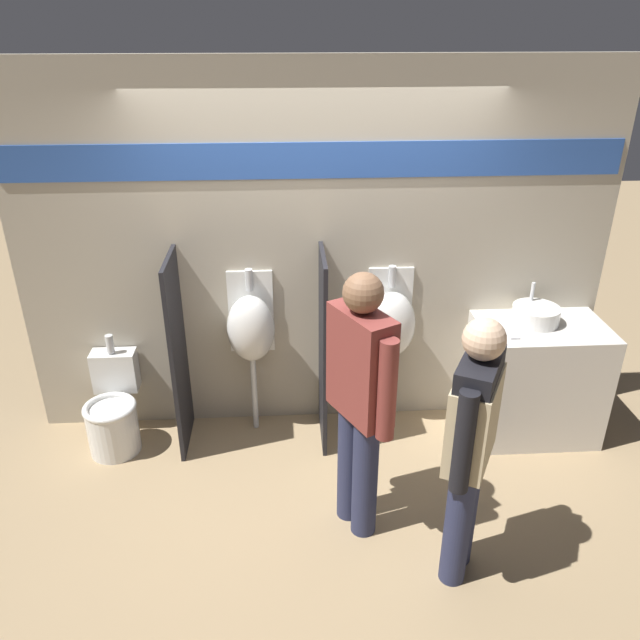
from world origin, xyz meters
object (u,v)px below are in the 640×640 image
object	(u,v)px
toilet	(113,413)
person_in_vest	(471,436)
sink_basin	(536,315)
urinal_far	(391,324)
urinal_near_counter	(251,328)
cell_phone	(512,334)
person_with_lanyard	(360,397)

from	to	relation	value
toilet	person_in_vest	bearing A→B (deg)	-30.20
sink_basin	urinal_far	xyz separation A→B (m)	(-1.03, 0.12, -0.10)
urinal_near_counter	sink_basin	bearing A→B (deg)	-3.21
toilet	person_in_vest	xyz separation A→B (m)	(2.24, -1.30, 0.66)
cell_phone	person_with_lanyard	world-z (taller)	person_with_lanyard
urinal_far	person_in_vest	xyz separation A→B (m)	(0.17, -1.48, 0.08)
urinal_far	cell_phone	bearing A→B (deg)	-20.37
sink_basin	person_with_lanyard	distance (m)	1.69
cell_phone	urinal_far	size ratio (longest dim) A/B	0.11
person_in_vest	person_with_lanyard	size ratio (longest dim) A/B	0.95
sink_basin	toilet	size ratio (longest dim) A/B	0.41
urinal_near_counter	person_with_lanyard	world-z (taller)	person_with_lanyard
urinal_near_counter	toilet	world-z (taller)	urinal_near_counter
urinal_far	person_in_vest	distance (m)	1.49
urinal_near_counter	toilet	size ratio (longest dim) A/B	1.56
person_in_vest	toilet	bearing A→B (deg)	87.64
urinal_near_counter	person_in_vest	world-z (taller)	person_in_vest
cell_phone	urinal_far	xyz separation A→B (m)	(-0.80, 0.30, -0.05)
sink_basin	person_in_vest	xyz separation A→B (m)	(-0.85, -1.36, -0.02)
person_with_lanyard	urinal_far	bearing A→B (deg)	-46.37
urinal_far	person_with_lanyard	xyz separation A→B (m)	(-0.36, -1.07, 0.08)
cell_phone	toilet	bearing A→B (deg)	177.56
urinal_far	toilet	size ratio (longest dim) A/B	1.56
sink_basin	urinal_near_counter	distance (m)	2.06
cell_phone	person_in_vest	xyz separation A→B (m)	(-0.63, -1.18, 0.03)
cell_phone	toilet	xyz separation A→B (m)	(-2.86, 0.12, -0.63)
sink_basin	cell_phone	xyz separation A→B (m)	(-0.23, -0.18, -0.06)
urinal_near_counter	person_in_vest	bearing A→B (deg)	-50.79
person_in_vest	urinal_far	bearing A→B (deg)	34.51
cell_phone	person_in_vest	world-z (taller)	person_in_vest
sink_basin	person_in_vest	distance (m)	1.61
cell_phone	sink_basin	bearing A→B (deg)	38.67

